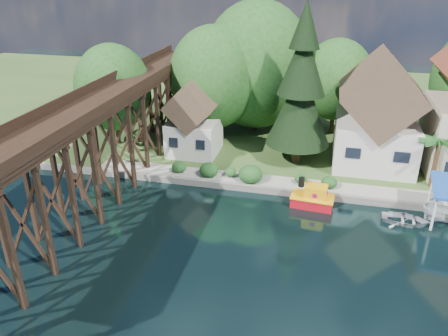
{
  "coord_description": "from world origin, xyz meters",
  "views": [
    {
      "loc": [
        1.9,
        -26.41,
        18.52
      ],
      "look_at": [
        -5.79,
        6.0,
        3.02
      ],
      "focal_mm": 35.0,
      "sensor_mm": 36.0,
      "label": 1
    }
  ],
  "objects": [
    {
      "name": "ground",
      "position": [
        0.0,
        0.0,
        0.0
      ],
      "size": [
        140.0,
        140.0,
        0.0
      ],
      "primitive_type": "plane",
      "color": "black",
      "rests_on": "ground"
    },
    {
      "name": "bank",
      "position": [
        0.0,
        34.0,
        0.25
      ],
      "size": [
        140.0,
        52.0,
        0.5
      ],
      "primitive_type": "cube",
      "color": "#304F1F",
      "rests_on": "ground"
    },
    {
      "name": "seawall",
      "position": [
        4.0,
        8.0,
        0.31
      ],
      "size": [
        60.0,
        0.4,
        0.62
      ],
      "primitive_type": "cube",
      "color": "slate",
      "rests_on": "ground"
    },
    {
      "name": "promenade",
      "position": [
        6.0,
        9.3,
        0.53
      ],
      "size": [
        50.0,
        2.6,
        0.06
      ],
      "primitive_type": "cube",
      "color": "gray",
      "rests_on": "bank"
    },
    {
      "name": "trestle_bridge",
      "position": [
        -16.0,
        5.17,
        5.35
      ],
      "size": [
        4.12,
        44.18,
        9.3
      ],
      "color": "black",
      "rests_on": "ground"
    },
    {
      "name": "house_left",
      "position": [
        7.0,
        16.0,
        5.14
      ],
      "size": [
        7.64,
        8.64,
        11.02
      ],
      "color": "silver",
      "rests_on": "bank"
    },
    {
      "name": "shed",
      "position": [
        -11.0,
        14.5,
        3.83
      ],
      "size": [
        5.09,
        5.4,
        7.85
      ],
      "color": "silver",
      "rests_on": "bank"
    },
    {
      "name": "bg_trees",
      "position": [
        1.0,
        21.25,
        7.29
      ],
      "size": [
        49.9,
        13.3,
        10.57
      ],
      "color": "#382314",
      "rests_on": "bank"
    },
    {
      "name": "shrubs",
      "position": [
        -4.6,
        9.26,
        1.23
      ],
      "size": [
        15.76,
        2.47,
        1.7
      ],
      "color": "#1B4519",
      "rests_on": "bank"
    },
    {
      "name": "conifer",
      "position": [
        -0.37,
        14.84,
        7.92
      ],
      "size": [
        6.26,
        6.26,
        15.4
      ],
      "color": "#382314",
      "rests_on": "bank"
    },
    {
      "name": "palm_tree",
      "position": [
        11.91,
        11.86,
        4.65
      ],
      "size": [
        4.37,
        4.37,
        4.75
      ],
      "color": "#382314",
      "rests_on": "bank"
    },
    {
      "name": "tugboat",
      "position": [
        1.76,
        6.62,
        0.77
      ],
      "size": [
        3.71,
        2.26,
        2.57
      ],
      "color": "#B70C18",
      "rests_on": "ground"
    },
    {
      "name": "boat_white_a",
      "position": [
        9.08,
        5.63,
        0.38
      ],
      "size": [
        3.88,
        2.92,
        0.76
      ],
      "primitive_type": "imported",
      "rotation": [
        0.0,
        0.0,
        1.49
      ],
      "color": "silver",
      "rests_on": "ground"
    }
  ]
}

